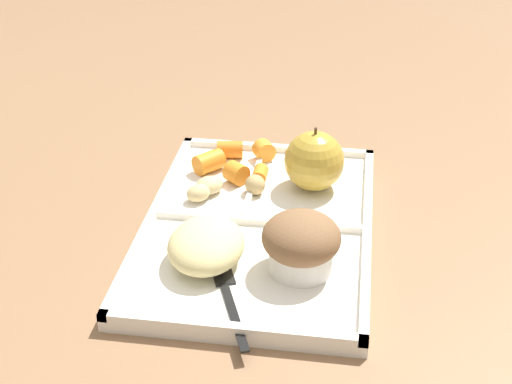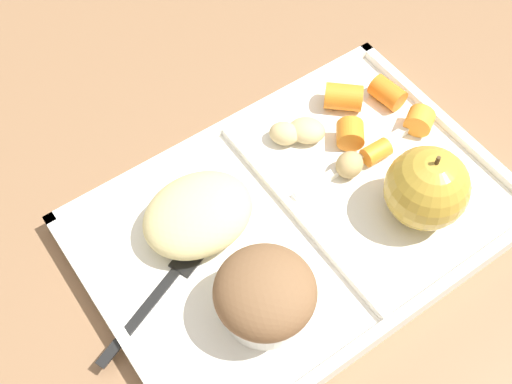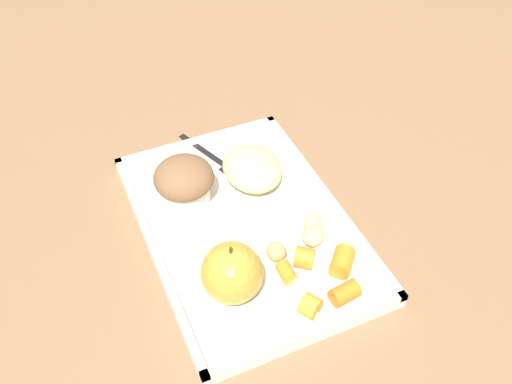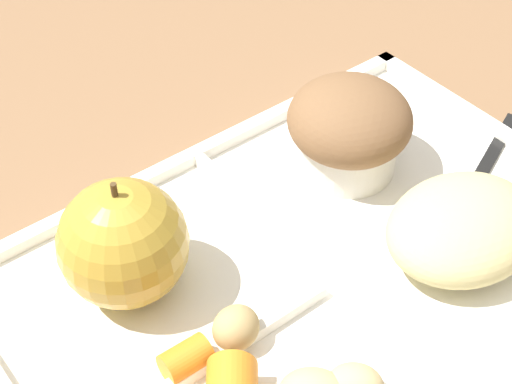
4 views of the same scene
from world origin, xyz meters
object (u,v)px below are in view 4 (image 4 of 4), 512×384
Objects in this scene: bran_muffin at (349,128)px; lunch_tray at (313,274)px; green_apple at (123,243)px; plastic_fork at (471,186)px.

lunch_tray is at bearing -144.35° from bran_muffin.
green_apple is 0.55× the size of plastic_fork.
green_apple is at bearing -180.00° from bran_muffin.
green_apple reaches higher than lunch_tray.
bran_muffin is at bearing 35.65° from lunch_tray.
lunch_tray is at bearing 174.68° from plastic_fork.
green_apple is at bearing 149.25° from lunch_tray.
green_apple is (-0.10, 0.06, 0.04)m from lunch_tray.
lunch_tray is 4.60× the size of green_apple.
bran_muffin is (0.18, 0.00, -0.00)m from green_apple.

